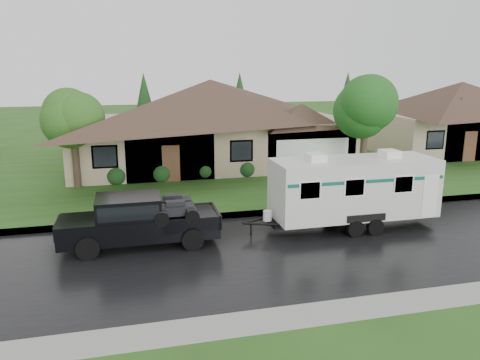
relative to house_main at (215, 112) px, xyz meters
name	(u,v)px	position (x,y,z in m)	size (l,w,h in m)	color
ground	(226,235)	(-2.29, -13.84, -3.59)	(140.00, 140.00, 0.00)	#284B17
road	(238,254)	(-2.29, -15.84, -3.59)	(140.00, 8.00, 0.01)	black
curb	(215,216)	(-2.29, -11.59, -3.52)	(140.00, 0.50, 0.15)	gray
lawn	(181,162)	(-2.29, 1.16, -3.52)	(140.00, 26.00, 0.15)	#284B17
house_main	(215,112)	(0.00, 0.00, 0.00)	(19.44, 10.80, 6.90)	tan
house_neighbor	(464,109)	(19.97, 0.50, -0.27)	(15.12, 9.72, 6.45)	tan
tree_left_green	(73,119)	(-8.63, -4.99, 0.27)	(3.24, 3.24, 5.35)	#382B1E
tree_right_green	(366,108)	(7.55, -6.57, 0.67)	(3.58, 3.58, 5.93)	#382B1E
shrub_row	(226,169)	(-0.29, -4.54, -2.94)	(13.60, 1.00, 1.00)	#143814
pickup_truck	(137,219)	(-5.74, -14.10, -2.56)	(5.79, 2.20, 1.93)	black
travel_trailer	(354,188)	(3.07, -14.10, -1.89)	(7.14, 2.51, 3.20)	silver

